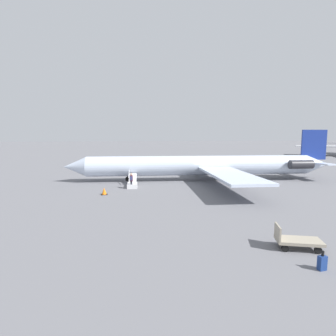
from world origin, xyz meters
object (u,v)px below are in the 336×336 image
object	(u,v)px
boarding_stairs	(132,184)
suitcase	(322,263)
passenger	(131,180)
luggage_cart	(296,240)
airplane_main	(208,165)

from	to	relation	value
boarding_stairs	suitcase	size ratio (longest dim) A/B	4.68
passenger	boarding_stairs	bearing A→B (deg)	-3.81
passenger	luggage_cart	distance (m)	19.00
airplane_main	boarding_stairs	distance (m)	10.68
airplane_main	luggage_cart	distance (m)	21.68
airplane_main	passenger	size ratio (longest dim) A/B	20.46
luggage_cart	airplane_main	bearing A→B (deg)	-77.78
airplane_main	suitcase	xyz separation A→B (m)	(4.35, 23.38, -1.66)
airplane_main	luggage_cart	world-z (taller)	airplane_main
boarding_stairs	airplane_main	bearing A→B (deg)	-68.83
suitcase	passenger	bearing A→B (deg)	-72.77
boarding_stairs	luggage_cart	xyz separation A→B (m)	(-6.37, 18.90, 0.09)
passenger	luggage_cart	xyz separation A→B (m)	(-6.61, 17.80, -0.54)
luggage_cart	suitcase	world-z (taller)	luggage_cart
luggage_cart	boarding_stairs	bearing A→B (deg)	-48.71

